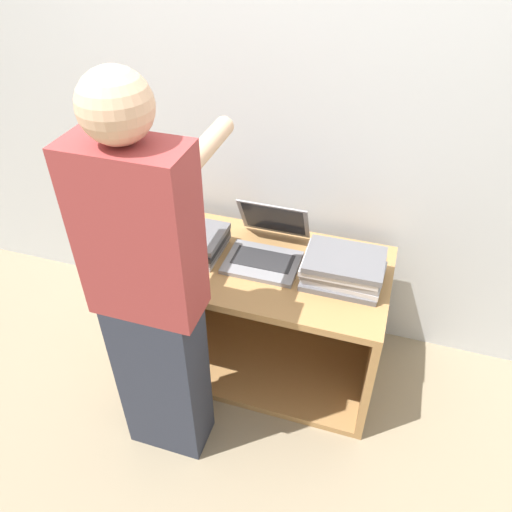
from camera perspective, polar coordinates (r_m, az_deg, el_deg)
name	(u,v)px	position (r m, az deg, el deg)	size (l,w,h in m)	color
ground_plane	(242,408)	(2.58, -1.57, -16.96)	(12.00, 12.00, 0.00)	gray
wall_back	(290,118)	(2.37, 3.93, 15.42)	(8.00, 0.05, 2.40)	silver
cart	(266,307)	(2.56, 1.11, -5.84)	(1.17, 0.64, 0.67)	#A87A47
laptop_open	(266,248)	(2.31, 1.18, 0.94)	(0.33, 0.38, 0.24)	gray
laptop_stack_left	(188,241)	(2.37, -7.81, 1.75)	(0.35, 0.27, 0.11)	#B7B7BC
laptop_stack_right	(343,268)	(2.20, 9.96, -1.39)	(0.36, 0.27, 0.13)	slate
person	(151,297)	(1.89, -11.94, -4.65)	(0.40, 0.53, 1.70)	#2D3342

